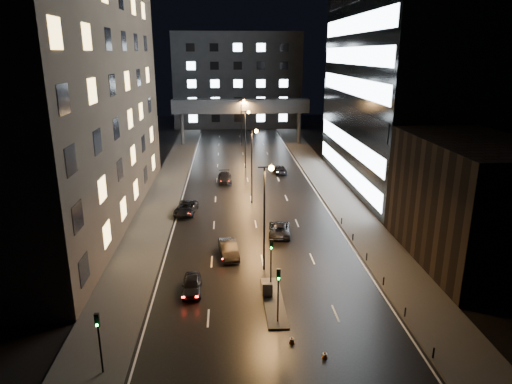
# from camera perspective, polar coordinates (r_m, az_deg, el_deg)

# --- Properties ---
(ground) EXTENTS (160.00, 160.00, 0.00)m
(ground) POSITION_cam_1_polar(r_m,az_deg,el_deg) (73.85, -1.05, 1.54)
(ground) COLOR black
(ground) RESTS_ON ground
(sidewalk_left) EXTENTS (5.00, 110.00, 0.15)m
(sidewalk_left) POSITION_cam_1_polar(r_m,az_deg,el_deg) (69.55, -11.19, 0.29)
(sidewalk_left) COLOR #383533
(sidewalk_left) RESTS_ON ground
(sidewalk_right) EXTENTS (5.00, 110.00, 0.15)m
(sidewalk_right) POSITION_cam_1_polar(r_m,az_deg,el_deg) (70.74, 9.31, 0.68)
(sidewalk_right) COLOR #383533
(sidewalk_right) RESTS_ON ground
(building_left) EXTENTS (15.00, 48.00, 40.00)m
(building_left) POSITION_cam_1_polar(r_m,az_deg,el_deg) (58.33, -23.93, 15.92)
(building_left) COLOR #2D2319
(building_left) RESTS_ON ground
(building_right_low) EXTENTS (10.00, 18.00, 12.00)m
(building_right_low) POSITION_cam_1_polar(r_m,az_deg,el_deg) (48.38, 25.27, -1.12)
(building_right_low) COLOR black
(building_right_low) RESTS_ON ground
(building_right_glass) EXTENTS (20.00, 36.00, 45.00)m
(building_right_glass) POSITION_cam_1_polar(r_m,az_deg,el_deg) (72.89, 20.16, 18.24)
(building_right_glass) COLOR black
(building_right_glass) RESTS_ON ground
(building_far) EXTENTS (34.00, 14.00, 25.00)m
(building_far) POSITION_cam_1_polar(r_m,az_deg,el_deg) (129.34, -2.36, 13.81)
(building_far) COLOR #333335
(building_far) RESTS_ON ground
(skybridge) EXTENTS (30.00, 3.00, 10.00)m
(skybridge) POSITION_cam_1_polar(r_m,az_deg,el_deg) (101.79, -1.91, 10.60)
(skybridge) COLOR #333335
(skybridge) RESTS_ON ground
(median_island) EXTENTS (1.60, 8.00, 0.15)m
(median_island) POSITION_cam_1_polar(r_m,az_deg,el_deg) (38.65, 2.22, -13.52)
(median_island) COLOR #383533
(median_island) RESTS_ON ground
(traffic_signal_near) EXTENTS (0.28, 0.34, 4.40)m
(traffic_signal_near) POSITION_cam_1_polar(r_m,az_deg,el_deg) (39.44, 1.89, -7.90)
(traffic_signal_near) COLOR black
(traffic_signal_near) RESTS_ON median_island
(traffic_signal_far) EXTENTS (0.28, 0.34, 4.40)m
(traffic_signal_far) POSITION_cam_1_polar(r_m,az_deg,el_deg) (34.56, 2.80, -11.73)
(traffic_signal_far) COLOR black
(traffic_signal_far) RESTS_ON median_island
(traffic_signal_corner) EXTENTS (0.28, 0.34, 4.40)m
(traffic_signal_corner) POSITION_cam_1_polar(r_m,az_deg,el_deg) (31.25, -19.07, -16.46)
(traffic_signal_corner) COLOR black
(traffic_signal_corner) RESTS_ON ground
(bollard_row) EXTENTS (0.12, 25.12, 0.90)m
(bollard_row) POSITION_cam_1_polar(r_m,az_deg,el_deg) (44.35, 14.60, -9.30)
(bollard_row) COLOR black
(bollard_row) RESTS_ON ground
(streetlight_near) EXTENTS (1.45, 0.50, 10.15)m
(streetlight_near) POSITION_cam_1_polar(r_m,az_deg,el_deg) (41.41, 1.27, -1.58)
(streetlight_near) COLOR black
(streetlight_near) RESTS_ON ground
(streetlight_mid_a) EXTENTS (1.45, 0.50, 10.15)m
(streetlight_mid_a) POSITION_cam_1_polar(r_m,az_deg,el_deg) (60.65, -0.38, 4.44)
(streetlight_mid_a) COLOR black
(streetlight_mid_a) RESTS_ON ground
(streetlight_mid_b) EXTENTS (1.45, 0.50, 10.15)m
(streetlight_mid_b) POSITION_cam_1_polar(r_m,az_deg,el_deg) (80.26, -1.24, 7.54)
(streetlight_mid_b) COLOR black
(streetlight_mid_b) RESTS_ON ground
(streetlight_far) EXTENTS (1.45, 0.50, 10.15)m
(streetlight_far) POSITION_cam_1_polar(r_m,az_deg,el_deg) (100.03, -1.77, 9.42)
(streetlight_far) COLOR black
(streetlight_far) RESTS_ON ground
(car_away_a) EXTENTS (1.72, 4.03, 1.36)m
(car_away_a) POSITION_cam_1_polar(r_m,az_deg,el_deg) (40.19, -8.03, -11.42)
(car_away_a) COLOR black
(car_away_a) RESTS_ON ground
(car_away_b) EXTENTS (2.25, 4.90, 1.56)m
(car_away_b) POSITION_cam_1_polar(r_m,az_deg,el_deg) (46.27, -3.45, -7.15)
(car_away_b) COLOR black
(car_away_b) RESTS_ON ground
(car_away_c) EXTENTS (3.09, 5.57, 1.47)m
(car_away_c) POSITION_cam_1_polar(r_m,az_deg,el_deg) (58.81, -8.75, -2.00)
(car_away_c) COLOR black
(car_away_c) RESTS_ON ground
(car_away_d) EXTENTS (2.21, 5.16, 1.48)m
(car_away_d) POSITION_cam_1_polar(r_m,az_deg,el_deg) (72.44, -3.92, 1.80)
(car_away_d) COLOR black
(car_away_d) RESTS_ON ground
(car_toward_a) EXTENTS (2.90, 5.33, 1.42)m
(car_toward_a) POSITION_cam_1_polar(r_m,az_deg,el_deg) (51.60, 2.95, -4.60)
(car_toward_a) COLOR black
(car_toward_a) RESTS_ON ground
(car_toward_b) EXTENTS (2.36, 4.81, 1.35)m
(car_toward_b) POSITION_cam_1_polar(r_m,az_deg,el_deg) (77.89, 2.97, 2.85)
(car_toward_b) COLOR black
(car_toward_b) RESTS_ON ground
(utility_cabinet) EXTENTS (0.89, 0.61, 1.13)m
(utility_cabinet) POSITION_cam_1_polar(r_m,az_deg,el_deg) (39.03, 1.50, -12.10)
(utility_cabinet) COLOR #4A4A4C
(utility_cabinet) RESTS_ON median_island
(cone_a) EXTENTS (0.48, 0.48, 0.56)m
(cone_a) POSITION_cam_1_polar(r_m,az_deg,el_deg) (33.95, 4.50, -17.94)
(cone_a) COLOR orange
(cone_a) RESTS_ON ground
(cone_b) EXTENTS (0.46, 0.46, 0.51)m
(cone_b) POSITION_cam_1_polar(r_m,az_deg,el_deg) (32.86, 8.60, -19.48)
(cone_b) COLOR #E65A0C
(cone_b) RESTS_ON ground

